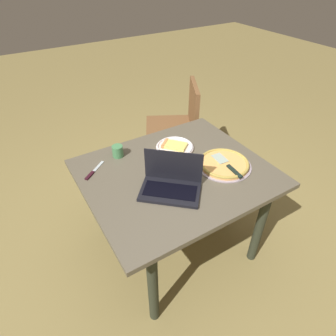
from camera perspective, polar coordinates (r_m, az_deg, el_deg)
ground_plane at (r=2.31m, az=1.34°, el=-14.44°), size 12.00×12.00×0.00m
dining_table at (r=1.87m, az=1.61°, el=-2.86°), size 1.14×0.98×0.70m
laptop at (r=1.65m, az=0.64°, el=-2.99°), size 0.40×0.39×0.22m
pizza_plate at (r=2.01m, az=1.31°, el=4.26°), size 0.26×0.26×0.04m
pizza_tray at (r=1.88m, az=11.09°, el=0.86°), size 0.35×0.35×0.04m
table_knife at (r=1.86m, az=-14.68°, el=-0.78°), size 0.17×0.14×0.01m
drink_cup at (r=1.95m, az=-9.97°, el=3.34°), size 0.07×0.07×0.08m
chair_near at (r=2.71m, az=2.18°, el=8.91°), size 0.61×0.61×0.89m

